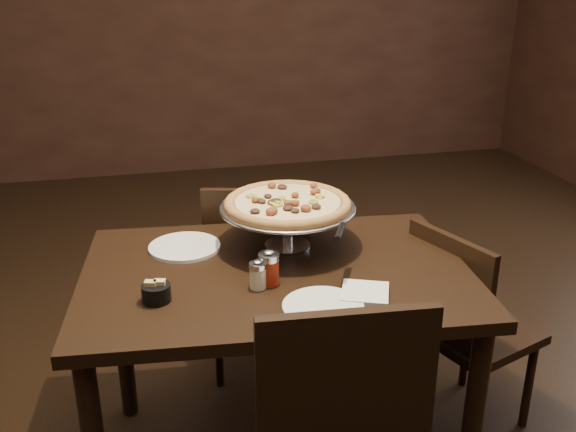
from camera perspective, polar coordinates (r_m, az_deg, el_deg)
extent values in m
cube|color=black|center=(2.04, -1.04, -5.27)|extent=(1.29, 0.93, 0.04)
cylinder|color=black|center=(2.10, 16.04, -17.72)|extent=(0.06, 0.06, 0.72)
cylinder|color=black|center=(2.54, -14.52, -10.05)|extent=(0.06, 0.06, 0.72)
cylinder|color=black|center=(2.63, 10.16, -8.49)|extent=(0.06, 0.06, 0.72)
cylinder|color=silver|center=(2.19, -0.04, -2.61)|extent=(0.16, 0.16, 0.01)
cylinder|color=silver|center=(2.16, -0.04, -1.01)|extent=(0.03, 0.03, 0.12)
cylinder|color=silver|center=(2.14, -0.04, 0.59)|extent=(0.11, 0.11, 0.01)
cylinder|color=#949499|center=(2.14, -0.04, 0.76)|extent=(0.45, 0.45, 0.01)
torus|color=#949499|center=(2.14, -0.04, 0.78)|extent=(0.46, 0.46, 0.01)
cylinder|color=brown|center=(2.13, -0.04, 1.01)|extent=(0.41, 0.41, 0.01)
torus|color=brown|center=(2.13, -0.04, 1.12)|extent=(0.43, 0.43, 0.04)
cylinder|color=tan|center=(2.13, -0.04, 1.26)|extent=(0.35, 0.35, 0.01)
cylinder|color=beige|center=(1.91, -2.69, -5.52)|extent=(0.05, 0.05, 0.07)
cylinder|color=silver|center=(1.89, -2.72, -4.42)|extent=(0.05, 0.05, 0.02)
ellipsoid|color=silver|center=(1.88, -2.72, -4.06)|extent=(0.03, 0.03, 0.01)
cylinder|color=maroon|center=(1.93, -1.71, -4.98)|extent=(0.06, 0.06, 0.08)
cylinder|color=silver|center=(1.91, -1.72, -3.65)|extent=(0.06, 0.06, 0.02)
ellipsoid|color=silver|center=(1.90, -1.73, -3.22)|extent=(0.03, 0.03, 0.01)
cylinder|color=black|center=(1.88, -11.63, -6.71)|extent=(0.08, 0.08, 0.05)
cube|color=tan|center=(1.87, -12.09, -6.43)|extent=(0.04, 0.03, 0.06)
cube|color=tan|center=(1.87, -11.32, -6.36)|extent=(0.04, 0.03, 0.06)
cube|color=silver|center=(1.89, 6.86, -6.80)|extent=(0.18, 0.18, 0.01)
cylinder|color=white|center=(2.20, -9.18, -2.73)|extent=(0.24, 0.24, 0.01)
cylinder|color=white|center=(1.81, 3.13, -8.07)|extent=(0.23, 0.23, 0.01)
cone|color=silver|center=(1.93, 4.65, -1.51)|extent=(0.15, 0.15, 0.00)
cylinder|color=black|center=(1.93, 4.65, -1.43)|extent=(0.07, 0.12, 0.02)
cube|color=black|center=(2.73, -2.48, -5.49)|extent=(0.50, 0.50, 0.04)
cube|color=black|center=(2.45, -2.77, -2.37)|extent=(0.41, 0.13, 0.43)
cylinder|color=black|center=(2.98, 0.97, -7.82)|extent=(0.04, 0.04, 0.40)
cylinder|color=black|center=(2.99, -5.49, -7.77)|extent=(0.04, 0.04, 0.40)
cylinder|color=black|center=(2.69, 1.05, -11.31)|extent=(0.04, 0.04, 0.40)
cylinder|color=black|center=(2.71, -6.17, -11.23)|extent=(0.04, 0.04, 0.40)
cube|color=black|center=(1.59, 5.20, -15.55)|extent=(0.44, 0.07, 0.46)
cube|color=black|center=(2.51, 16.25, -9.83)|extent=(0.49, 0.49, 0.04)
cube|color=black|center=(2.29, 13.97, -6.34)|extent=(0.15, 0.37, 0.40)
cylinder|color=black|center=(2.65, 20.60, -13.85)|extent=(0.03, 0.03, 0.37)
cylinder|color=black|center=(2.80, 15.56, -11.11)|extent=(0.03, 0.03, 0.37)
cylinder|color=black|center=(2.45, 16.04, -16.55)|extent=(0.03, 0.03, 0.37)
cylinder|color=black|center=(2.61, 10.89, -13.33)|extent=(0.03, 0.03, 0.37)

